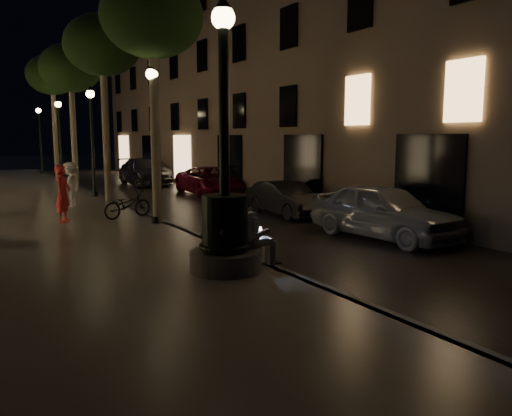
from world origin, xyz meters
TOP-DOWN VIEW (x-y plane):
  - ground at (0.00, 15.00)m, footprint 120.00×120.00m
  - cobble_lane at (3.00, 15.00)m, footprint 6.00×45.00m
  - promenade at (-4.00, 15.00)m, footprint 8.00×45.00m
  - curb_strip at (0.00, 15.00)m, footprint 0.25×45.00m
  - building_right at (10.00, 18.00)m, footprint 8.00×36.00m
  - fountain_lamppost at (-1.00, 2.00)m, footprint 1.40×1.40m
  - seated_man_laptop at (-0.39, 2.00)m, footprint 0.99×0.33m
  - tree_near at (-0.25, 8.00)m, footprint 3.00×3.00m
  - tree_second at (-0.20, 14.00)m, footprint 3.00×3.00m
  - tree_third at (-0.30, 20.00)m, footprint 3.00×3.00m
  - tree_far at (-0.22, 26.00)m, footprint 3.00×3.00m
  - lamp_curb_a at (-0.30, 8.00)m, footprint 0.36×0.36m
  - lamp_curb_b at (-0.30, 16.00)m, footprint 0.36×0.36m
  - lamp_curb_c at (-0.30, 24.00)m, footprint 0.36×0.36m
  - lamp_curb_d at (-0.30, 32.00)m, footprint 0.36×0.36m
  - car_front at (4.68, 3.42)m, footprint 2.21×4.67m
  - car_second at (4.63, 8.17)m, footprint 1.42×3.78m
  - car_third at (5.20, 15.65)m, footprint 2.52×4.97m
  - car_rear at (4.00, 22.15)m, footprint 2.38×5.36m
  - car_fifth at (5.20, 24.50)m, footprint 1.57×3.93m
  - pedestrian_red at (-2.70, 9.59)m, footprint 0.70×0.77m
  - pedestrian_white at (-1.85, 13.03)m, footprint 1.18×1.24m
  - bicycle at (-0.78, 9.35)m, footprint 1.77×1.00m

SIDE VIEW (x-z plane):
  - ground at x=0.00m, z-range 0.00..0.00m
  - cobble_lane at x=3.00m, z-range 0.00..0.02m
  - promenade at x=-4.00m, z-range 0.00..0.20m
  - curb_strip at x=0.00m, z-range 0.00..0.20m
  - car_second at x=4.63m, z-range 0.00..1.23m
  - car_fifth at x=5.20m, z-range 0.00..1.27m
  - bicycle at x=-0.78m, z-range 0.20..1.08m
  - car_third at x=5.20m, z-range 0.00..1.35m
  - car_rear at x=4.00m, z-range 0.00..1.53m
  - car_front at x=4.68m, z-range 0.00..1.54m
  - seated_man_laptop at x=-0.39m, z-range 0.24..1.60m
  - pedestrian_white at x=-1.85m, z-range 0.20..1.89m
  - pedestrian_red at x=-2.70m, z-range 0.20..1.97m
  - fountain_lamppost at x=-1.00m, z-range -1.39..3.81m
  - lamp_curb_a at x=-0.30m, z-range 0.83..5.64m
  - lamp_curb_b at x=-0.30m, z-range 0.83..5.64m
  - lamp_curb_c at x=-0.30m, z-range 0.83..5.64m
  - lamp_curb_d at x=-0.30m, z-range 0.83..5.64m
  - tree_third at x=-0.30m, z-range 2.54..9.74m
  - tree_near at x=-0.25m, z-range 2.59..9.89m
  - tree_second at x=-0.20m, z-range 2.63..10.03m
  - tree_far at x=-0.22m, z-range 2.68..10.18m
  - building_right at x=10.00m, z-range 0.00..15.00m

